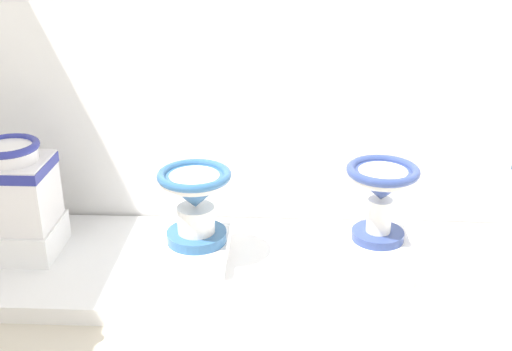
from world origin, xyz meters
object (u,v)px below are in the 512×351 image
object	(u,v)px
plinth_block_central_ornate	(23,238)
antique_toilet_rightmost	(382,188)
antique_toilet_pale_glazed	(195,197)
plinth_block_pale_glazed	(197,250)
plinth_block_rightmost	(376,255)
antique_toilet_central_ornate	(14,183)

from	to	relation	value
plinth_block_central_ornate	antique_toilet_rightmost	size ratio (longest dim) A/B	1.02
antique_toilet_pale_glazed	antique_toilet_rightmost	xyz separation A→B (m)	(0.85, -0.07, 0.09)
plinth_block_pale_glazed	antique_toilet_rightmost	distance (m)	0.93
antique_toilet_pale_glazed	plinth_block_rightmost	bearing A→B (deg)	-4.57
antique_toilet_pale_glazed	plinth_block_central_ornate	bearing A→B (deg)	177.22
antique_toilet_rightmost	antique_toilet_pale_glazed	bearing A→B (deg)	175.43
antique_toilet_central_ornate	antique_toilet_pale_glazed	bearing A→B (deg)	-2.78
plinth_block_pale_glazed	antique_toilet_pale_glazed	distance (m)	0.29
plinth_block_central_ornate	plinth_block_pale_glazed	distance (m)	0.88
plinth_block_central_ornate	antique_toilet_pale_glazed	bearing A→B (deg)	-2.78
plinth_block_central_ornate	plinth_block_rightmost	world-z (taller)	plinth_block_rightmost
plinth_block_central_ornate	plinth_block_pale_glazed	world-z (taller)	plinth_block_central_ornate
antique_toilet_central_ornate	antique_toilet_rightmost	size ratio (longest dim) A/B	1.18
antique_toilet_central_ornate	plinth_block_central_ornate	bearing A→B (deg)	0.00
plinth_block_central_ornate	plinth_block_pale_glazed	bearing A→B (deg)	-2.78
plinth_block_central_ornate	antique_toilet_rightmost	bearing A→B (deg)	-3.66
plinth_block_pale_glazed	antique_toilet_rightmost	bearing A→B (deg)	-4.57
plinth_block_central_ornate	antique_toilet_central_ornate	xyz separation A→B (m)	(0.00, 0.00, 0.30)
plinth_block_rightmost	antique_toilet_pale_glazed	bearing A→B (deg)	175.43
antique_toilet_rightmost	antique_toilet_central_ornate	bearing A→B (deg)	176.34
plinth_block_pale_glazed	antique_toilet_rightmost	world-z (taller)	antique_toilet_rightmost
antique_toilet_pale_glazed	antique_toilet_rightmost	bearing A→B (deg)	-4.57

